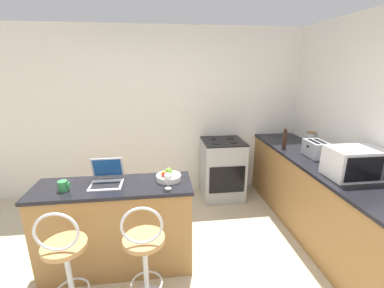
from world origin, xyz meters
name	(u,v)px	position (x,y,z in m)	size (l,w,h in m)	color
wall_back	(157,114)	(0.00, 2.34, 1.30)	(12.00, 0.06, 2.60)	silver
breakfast_bar	(117,227)	(-0.42, 0.62, 0.47)	(1.50, 0.50, 0.93)	#9E703D
counter_right	(320,199)	(1.95, 0.90, 0.47)	(0.67, 2.84, 0.93)	#9E703D
bar_stool_near	(67,268)	(-0.73, 0.09, 0.49)	(0.40, 0.40, 1.03)	silver
bar_stool_far	(145,261)	(-0.12, 0.09, 0.49)	(0.40, 0.40, 1.03)	silver
laptop	(107,177)	(-0.48, 0.68, 0.99)	(0.30, 0.30, 0.24)	#B7BABF
microwave	(356,163)	(1.99, 0.51, 1.09)	(0.54, 0.35, 0.31)	silver
toaster	(316,149)	(1.97, 1.15, 1.03)	(0.23, 0.31, 0.20)	#9EA3A8
stove_range	(222,169)	(1.00, 1.98, 0.47)	(0.62, 0.61, 0.94)	#9EA3A8
wine_glass_tall	(168,177)	(0.10, 0.48, 1.05)	(0.07, 0.07, 0.16)	silver
fruit_bowl	(168,177)	(0.11, 0.67, 0.97)	(0.25, 0.25, 0.11)	silver
mug_green	(63,186)	(-0.84, 0.56, 0.98)	(0.10, 0.08, 0.09)	#338447
pepper_mill	(285,139)	(1.75, 1.54, 1.07)	(0.05, 0.05, 0.28)	#331E14
storage_jar	(310,138)	(2.19, 1.62, 1.03)	(0.11, 0.11, 0.19)	silver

